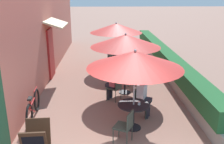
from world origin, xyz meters
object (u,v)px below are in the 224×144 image
(coffee_cup_mid, at_px, (129,74))
(coffee_cup_far, at_px, (114,53))
(coffee_cup_near, at_px, (139,103))
(patio_table_mid, at_px, (125,79))
(cafe_chair_mid_right, at_px, (133,74))
(seated_patron_near_right, at_px, (143,95))
(cafe_chair_near_left, at_px, (126,125))
(cafe_chair_mid_left, at_px, (116,86))
(patio_umbrella_near, at_px, (135,59))
(patio_table_far, at_px, (116,57))
(cafe_chair_far_left, at_px, (108,61))
(bicycle_leaning, at_px, (33,107))
(cafe_chair_far_right, at_px, (123,54))
(patio_umbrella_mid, at_px, (125,41))
(patio_umbrella_far, at_px, (116,28))
(seated_patron_mid_left, at_px, (113,81))
(patio_table_near, at_px, (133,110))
(cafe_chair_near_right, at_px, (140,100))

(coffee_cup_mid, height_order, coffee_cup_far, same)
(coffee_cup_near, xyz_separation_m, coffee_cup_far, (-0.43, 5.70, 0.00))
(patio_table_mid, xyz_separation_m, cafe_chair_mid_right, (0.37, 0.68, -0.02))
(seated_patron_near_right, bearing_deg, cafe_chair_mid_right, -153.25)
(cafe_chair_near_left, bearing_deg, cafe_chair_mid_left, 28.78)
(coffee_cup_mid, bearing_deg, cafe_chair_mid_right, 73.87)
(patio_umbrella_near, bearing_deg, coffee_cup_near, -11.09)
(patio_table_far, bearing_deg, seated_patron_near_right, -83.90)
(patio_table_mid, xyz_separation_m, cafe_chair_far_left, (-0.55, 2.53, -0.02))
(cafe_chair_mid_right, relative_size, coffee_cup_far, 9.67)
(cafe_chair_near_left, xyz_separation_m, bicycle_leaning, (-2.58, 1.34, -0.14))
(cafe_chair_far_right, bearing_deg, cafe_chair_mid_right, 38.75)
(patio_umbrella_mid, bearing_deg, cafe_chair_far_left, 102.23)
(coffee_cup_near, distance_m, patio_table_far, 5.76)
(coffee_cup_far, bearing_deg, cafe_chair_mid_left, -91.40)
(patio_umbrella_far, xyz_separation_m, coffee_cup_far, (-0.12, -0.05, -1.20))
(cafe_chair_mid_left, distance_m, cafe_chair_mid_right, 1.54)
(patio_umbrella_mid, distance_m, cafe_chair_far_right, 4.12)
(seated_patron_mid_left, bearing_deg, cafe_chair_near_left, -141.45)
(coffee_cup_far, bearing_deg, patio_table_far, 24.28)
(seated_patron_near_right, relative_size, bicycle_leaning, 0.68)
(cafe_chair_near_left, bearing_deg, patio_table_mid, 21.80)
(patio_umbrella_near, distance_m, coffee_cup_near, 1.21)
(patio_table_far, xyz_separation_m, patio_umbrella_far, (-0.00, 0.00, 1.41))
(coffee_cup_mid, xyz_separation_m, cafe_chair_far_left, (-0.69, 2.64, -0.24))
(patio_umbrella_near, height_order, coffee_cup_far, patio_umbrella_near)
(patio_table_mid, bearing_deg, patio_umbrella_near, -89.72)
(cafe_chair_near_left, bearing_deg, seated_patron_near_right, 1.53)
(seated_patron_mid_left, xyz_separation_m, cafe_chair_far_left, (-0.09, 3.15, -0.17))
(cafe_chair_mid_right, height_order, coffee_cup_mid, cafe_chair_mid_right)
(patio_table_far, distance_m, cafe_chair_far_left, 0.77)
(patio_table_near, xyz_separation_m, seated_patron_near_right, (0.37, 0.67, 0.15))
(cafe_chair_mid_right, xyz_separation_m, cafe_chair_far_left, (-0.92, 1.85, 0.00))
(patio_table_far, xyz_separation_m, bicycle_leaning, (-2.69, -5.10, -0.17))
(coffee_cup_mid, bearing_deg, cafe_chair_mid_left, -131.65)
(seated_patron_near_right, bearing_deg, patio_umbrella_mid, -141.91)
(cafe_chair_near_right, height_order, patio_table_mid, cafe_chair_near_right)
(patio_umbrella_near, xyz_separation_m, patio_table_far, (-0.17, 5.72, -1.41))
(patio_umbrella_near, height_order, cafe_chair_near_right, patio_umbrella_near)
(coffee_cup_near, bearing_deg, seated_patron_mid_left, 107.54)
(patio_table_near, distance_m, coffee_cup_near, 0.26)
(coffee_cup_near, bearing_deg, coffee_cup_mid, 90.25)
(coffee_cup_far, bearing_deg, cafe_chair_near_left, -89.87)
(seated_patron_mid_left, height_order, coffee_cup_mid, seated_patron_mid_left)
(patio_table_near, height_order, cafe_chair_far_left, cafe_chair_far_left)
(coffee_cup_mid, bearing_deg, cafe_chair_near_right, -85.21)
(patio_table_near, bearing_deg, cafe_chair_near_right, 69.32)
(patio_umbrella_mid, xyz_separation_m, coffee_cup_mid, (0.14, -0.10, -1.20))
(cafe_chair_mid_left, bearing_deg, patio_table_far, 31.05)
(seated_patron_near_right, xyz_separation_m, cafe_chair_mid_right, (-0.02, 2.53, -0.17))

